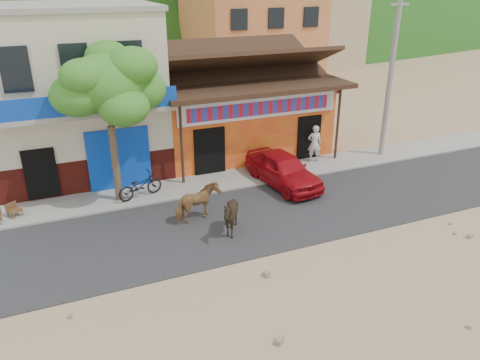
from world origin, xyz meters
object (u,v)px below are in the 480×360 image
at_px(cow_dark, 231,216).
at_px(pedestrian, 314,143).
at_px(tree, 111,126).
at_px(utility_pole, 391,73).
at_px(cow_tan, 198,203).
at_px(cafe_chair_right, 13,205).
at_px(red_car, 283,169).
at_px(scooter, 140,186).

distance_m(cow_dark, pedestrian, 7.79).
height_order(tree, utility_pole, utility_pole).
bearing_deg(utility_pole, cow_tan, -164.36).
xyz_separation_m(tree, cow_dark, (3.10, -4.13, -2.36)).
bearing_deg(tree, cow_tan, -48.75).
xyz_separation_m(cow_tan, pedestrian, (6.85, 3.38, 0.26)).
bearing_deg(utility_pole, pedestrian, 172.57).
xyz_separation_m(tree, cafe_chair_right, (-3.77, 0.03, -2.54)).
height_order(tree, red_car, tree).
distance_m(scooter, pedestrian, 8.45).
bearing_deg(tree, cafe_chair_right, 179.50).
bearing_deg(scooter, tree, 63.43).
relative_size(utility_pole, scooter, 4.26).
xyz_separation_m(utility_pole, scooter, (-11.98, -0.34, -3.51)).
xyz_separation_m(cow_dark, red_car, (3.59, 3.08, -0.01)).
relative_size(tree, cow_dark, 4.19).
relative_size(cow_tan, red_car, 0.40).
bearing_deg(utility_pole, red_car, -168.42).
bearing_deg(pedestrian, tree, 21.34).
height_order(utility_pole, cow_dark, utility_pole).
height_order(cow_tan, scooter, cow_tan).
height_order(tree, cow_dark, tree).
distance_m(cow_dark, red_car, 4.73).
bearing_deg(pedestrian, cow_dark, 55.23).
height_order(cow_dark, red_car, cow_dark).
bearing_deg(scooter, red_car, -115.95).
bearing_deg(red_car, utility_pole, 4.20).
height_order(cow_dark, pedestrian, pedestrian).
relative_size(utility_pole, cafe_chair_right, 8.64).
height_order(red_car, scooter, red_car).
bearing_deg(red_car, scooter, 163.76).
relative_size(utility_pole, pedestrian, 4.55).
xyz_separation_m(scooter, cafe_chair_right, (-4.59, 0.17, -0.03)).
distance_m(red_car, cafe_chair_right, 10.52).
relative_size(cow_tan, cow_dark, 1.15).
bearing_deg(cow_tan, pedestrian, -80.51).
bearing_deg(cafe_chair_right, pedestrian, -31.54).
relative_size(utility_pole, cow_tan, 4.87).
bearing_deg(cow_dark, scooter, -167.61).
bearing_deg(utility_pole, cow_dark, -155.95).
distance_m(tree, scooter, 2.64).
xyz_separation_m(tree, scooter, (0.82, -0.14, -2.51)).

